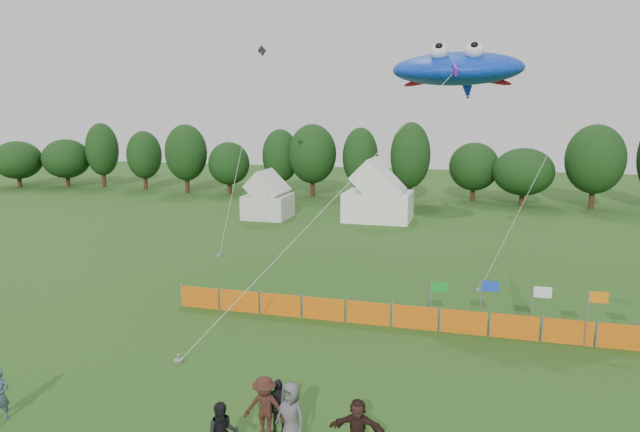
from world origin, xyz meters
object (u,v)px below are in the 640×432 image
(spectator_e, at_px, (291,415))
(stingray_kite, at_px, (458,70))
(spectator_f, at_px, (357,428))
(barrier_fence, at_px, (415,318))
(spectator_a, at_px, (0,395))
(spectator_c, at_px, (264,408))
(tent_left, at_px, (268,199))
(spectator_d, at_px, (278,406))
(tent_right, at_px, (378,197))

(spectator_e, height_order, stingray_kite, stingray_kite)
(spectator_f, bearing_deg, spectator_e, 179.89)
(barrier_fence, xyz_separation_m, stingray_kite, (1.00, 9.34, 10.82))
(spectator_a, relative_size, spectator_f, 0.97)
(barrier_fence, bearing_deg, spectator_f, -92.93)
(spectator_c, bearing_deg, spectator_a, -172.15)
(tent_left, bearing_deg, spectator_c, -69.56)
(tent_left, relative_size, stingray_kite, 0.16)
(spectator_a, xyz_separation_m, spectator_e, (8.79, 0.93, 0.16))
(barrier_fence, relative_size, stingray_kite, 0.92)
(barrier_fence, bearing_deg, stingray_kite, 83.91)
(tent_left, height_order, spectator_e, tent_left)
(spectator_f, distance_m, stingray_kite, 21.66)
(barrier_fence, height_order, spectator_f, spectator_f)
(tent_left, bearing_deg, spectator_e, -68.38)
(barrier_fence, height_order, spectator_d, spectator_d)
(tent_left, xyz_separation_m, spectator_a, (4.05, -33.31, -0.91))
(spectator_d, distance_m, spectator_e, 0.80)
(barrier_fence, height_order, spectator_e, spectator_e)
(tent_right, relative_size, spectator_f, 3.52)
(spectator_c, xyz_separation_m, spectator_e, (0.83, -0.16, 0.00))
(tent_right, relative_size, spectator_d, 3.43)
(spectator_c, bearing_deg, tent_right, 94.40)
(spectator_a, height_order, spectator_c, spectator_c)
(spectator_f, xyz_separation_m, stingray_kite, (1.49, 18.88, 10.52))
(spectator_a, bearing_deg, tent_left, 78.90)
(tent_left, distance_m, spectator_c, 34.39)
(spectator_c, bearing_deg, spectator_d, 55.95)
(tent_right, bearing_deg, stingray_kite, -65.68)
(stingray_kite, bearing_deg, tent_right, 114.32)
(spectator_d, bearing_deg, barrier_fence, 58.58)
(spectator_a, relative_size, spectator_c, 0.83)
(tent_left, distance_m, tent_right, 9.54)
(spectator_d, bearing_deg, spectator_e, -57.64)
(spectator_c, height_order, stingray_kite, stingray_kite)
(spectator_c, relative_size, spectator_d, 1.13)
(spectator_a, bearing_deg, spectator_c, -10.19)
(spectator_d, xyz_separation_m, spectator_e, (0.57, -0.55, 0.11))
(barrier_fence, bearing_deg, spectator_a, -136.39)
(tent_left, distance_m, spectator_f, 35.46)
(spectator_e, bearing_deg, spectator_f, 25.61)
(tent_right, relative_size, spectator_e, 3.02)
(spectator_c, relative_size, spectator_e, 1.00)
(spectator_e, bearing_deg, spectator_a, -151.56)
(tent_left, xyz_separation_m, spectator_c, (12.01, -32.22, -0.76))
(spectator_a, bearing_deg, spectator_f, -12.46)
(spectator_a, distance_m, spectator_d, 8.35)
(tent_right, bearing_deg, barrier_fence, -76.70)
(tent_left, bearing_deg, barrier_fence, -56.34)
(tent_left, height_order, stingray_kite, stingray_kite)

